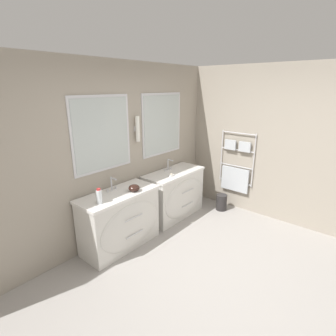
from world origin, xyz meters
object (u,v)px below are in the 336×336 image
object	(u,v)px
toiletry_bottle	(99,196)
amenity_bowl	(134,188)
vanity_left	(121,220)
vanity_right	(175,194)
waste_bin	(221,202)

from	to	relation	value
toiletry_bottle	amenity_bowl	world-z (taller)	toiletry_bottle
vanity_left	vanity_right	world-z (taller)	same
vanity_left	waste_bin	size ratio (longest dim) A/B	3.88
vanity_right	waste_bin	xyz separation A→B (m)	(0.75, -0.52, -0.27)
vanity_left	amenity_bowl	distance (m)	0.50
vanity_right	amenity_bowl	world-z (taller)	amenity_bowl
vanity_right	toiletry_bottle	bearing A→B (deg)	-178.15
vanity_left	toiletry_bottle	xyz separation A→B (m)	(-0.37, -0.05, 0.50)
vanity_right	waste_bin	distance (m)	0.95
vanity_left	toiletry_bottle	world-z (taller)	toiletry_bottle
amenity_bowl	waste_bin	distance (m)	1.99
vanity_left	amenity_bowl	bearing A→B (deg)	-26.35
vanity_right	waste_bin	bearing A→B (deg)	-34.54
vanity_left	waste_bin	world-z (taller)	vanity_left
vanity_right	amenity_bowl	bearing A→B (deg)	-174.92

